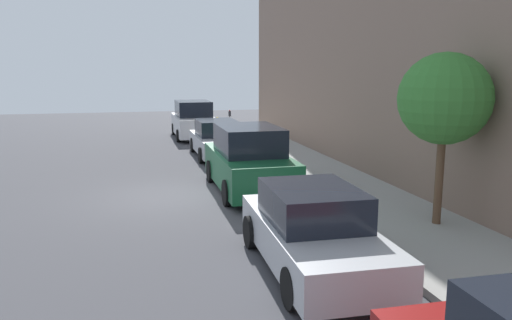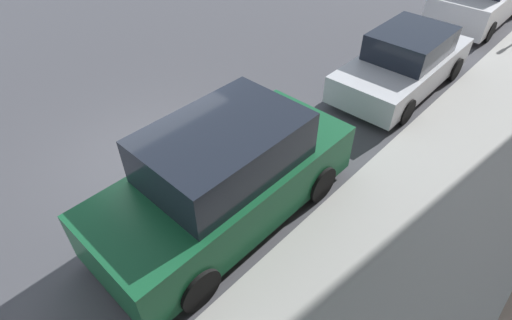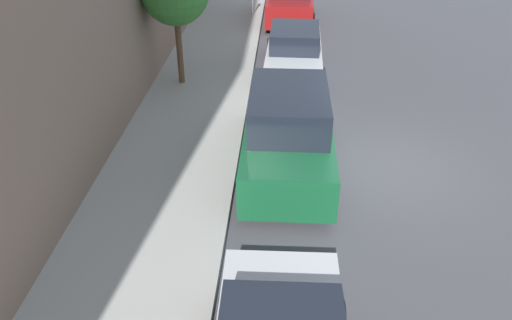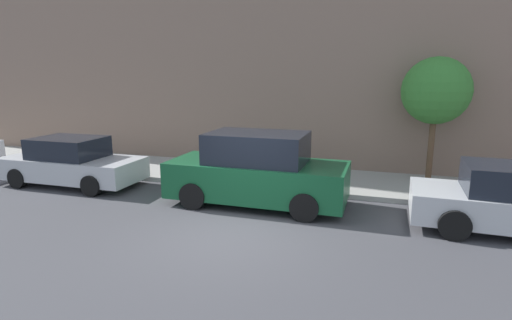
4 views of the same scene
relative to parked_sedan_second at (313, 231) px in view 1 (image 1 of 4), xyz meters
name	(u,v)px [view 1 (image 1 of 4)]	position (x,y,z in m)	size (l,w,h in m)	color
ground_plane	(172,196)	(-2.13, 6.04, -0.72)	(60.00, 60.00, 0.00)	#424247
sidewalk	(334,184)	(2.93, 6.04, -0.65)	(3.13, 32.00, 0.15)	#9E9E99
parked_sedan_second	(313,231)	(0.00, 0.00, 0.00)	(1.92, 4.54, 1.54)	#B7BABF
parked_suv_third	(249,161)	(0.19, 6.13, 0.21)	(2.08, 4.80, 1.98)	#14512D
parked_sedan_fourth	(217,139)	(0.26, 12.40, 0.00)	(1.92, 4.52, 1.54)	#B7BABF
parked_suv_fifth	(193,121)	(-0.02, 18.43, 0.21)	(2.08, 4.82, 1.98)	silver
parking_meter_far	(230,120)	(1.82, 17.68, 0.27)	(0.11, 0.15, 1.37)	#ADADB2
street_tree	(444,99)	(3.58, 1.49, 2.28)	(2.04, 2.04, 3.89)	brown
fire_hydrant	(217,123)	(1.72, 21.12, -0.23)	(0.20, 0.20, 0.69)	gold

